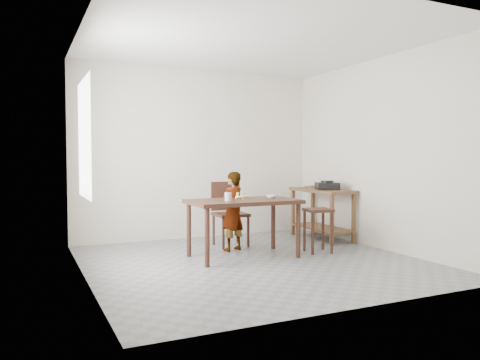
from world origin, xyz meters
name	(u,v)px	position (x,y,z in m)	size (l,w,h in m)	color
floor	(254,263)	(0.00, 0.00, -0.02)	(4.00, 4.00, 0.04)	slate
ceiling	(254,40)	(0.00, 0.00, 2.72)	(4.00, 4.00, 0.04)	white
wall_back	(198,154)	(0.00, 2.02, 1.35)	(4.00, 0.04, 2.70)	silver
wall_front	(363,151)	(0.00, -2.02, 1.35)	(4.00, 0.04, 2.70)	silver
wall_left	(82,152)	(-2.02, 0.00, 1.35)	(0.04, 4.00, 2.70)	silver
wall_right	(381,154)	(2.02, 0.00, 1.35)	(0.04, 4.00, 2.70)	silver
window_pane	(84,139)	(-1.97, 0.20, 1.50)	(0.02, 1.10, 1.30)	white
dining_table	(243,228)	(0.00, 0.30, 0.38)	(1.40, 0.80, 0.75)	#381E14
prep_counter	(322,214)	(1.72, 1.00, 0.40)	(0.50, 1.20, 0.80)	brown
child	(232,211)	(0.05, 0.75, 0.55)	(0.40, 0.26, 1.10)	white
dining_chair	(231,214)	(0.16, 1.07, 0.47)	(0.45, 0.45, 0.94)	#381E14
stool	(318,230)	(1.06, 0.14, 0.30)	(0.34, 0.34, 0.60)	#381E14
glass_tumbler	(228,197)	(-0.25, 0.22, 0.80)	(0.09, 0.09, 0.11)	silver
small_bowl	(271,197)	(0.43, 0.33, 0.77)	(0.14, 0.14, 0.04)	silver
banana	(241,197)	(0.03, 0.43, 0.78)	(0.16, 0.12, 0.06)	#E9CB4F
serving_bowl	(310,186)	(1.72, 1.35, 0.82)	(0.19, 0.19, 0.05)	silver
gas_burner	(327,186)	(1.68, 0.80, 0.86)	(0.33, 0.33, 0.11)	black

